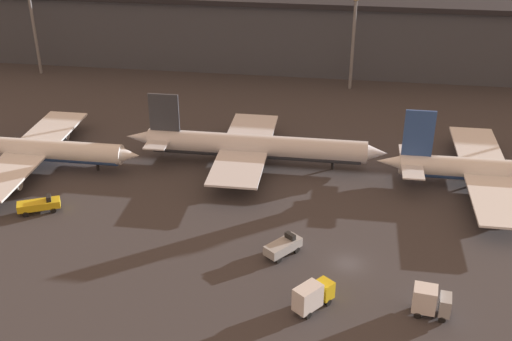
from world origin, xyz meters
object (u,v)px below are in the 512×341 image
object	(u,v)px
airplane_1	(253,147)
airplane_2	(492,170)
service_vehicle_2	(430,301)
service_vehicle_1	(39,205)
airplane_0	(34,150)
service_vehicle_3	(283,246)
service_vehicle_0	(312,296)

from	to	relation	value
airplane_1	airplane_2	xyz separation A→B (m)	(40.30, -2.77, -0.26)
service_vehicle_2	service_vehicle_1	bearing A→B (deg)	172.08
service_vehicle_1	service_vehicle_2	bearing A→B (deg)	-40.21
airplane_0	service_vehicle_2	world-z (taller)	airplane_0
airplane_2	service_vehicle_3	world-z (taller)	airplane_2
airplane_0	service_vehicle_0	distance (m)	60.01
airplane_1	airplane_2	distance (m)	40.40
airplane_0	service_vehicle_1	xyz separation A→B (m)	(7.43, -14.72, -1.92)
airplane_2	service_vehicle_2	xyz separation A→B (m)	(-13.09, -34.24, -1.07)
airplane_1	service_vehicle_3	bearing A→B (deg)	-73.16
service_vehicle_0	service_vehicle_1	size ratio (longest dim) A/B	0.85
airplane_2	service_vehicle_0	distance (m)	44.63
service_vehicle_1	airplane_2	bearing A→B (deg)	-10.25
airplane_1	service_vehicle_2	size ratio (longest dim) A/B	9.66
service_vehicle_1	service_vehicle_2	xyz separation A→B (m)	(57.67, -16.01, 0.83)
airplane_1	service_vehicle_0	xyz separation A→B (m)	(13.01, -38.06, -1.34)
airplane_0	service_vehicle_0	xyz separation A→B (m)	(50.90, -31.78, -1.10)
airplane_1	service_vehicle_2	xyz separation A→B (m)	(27.21, -37.01, -1.33)
airplane_0	service_vehicle_0	world-z (taller)	airplane_0
service_vehicle_1	service_vehicle_3	xyz separation A→B (m)	(38.72, -5.95, 0.10)
airplane_2	airplane_0	bearing A→B (deg)	-177.61
airplane_0	airplane_1	world-z (taller)	airplane_0
service_vehicle_0	service_vehicle_1	world-z (taller)	service_vehicle_0
service_vehicle_0	service_vehicle_3	world-z (taller)	service_vehicle_0
service_vehicle_2	service_vehicle_3	size ratio (longest dim) A/B	0.84
airplane_0	service_vehicle_3	distance (m)	50.60
service_vehicle_0	airplane_1	bearing A→B (deg)	58.10
service_vehicle_0	service_vehicle_3	distance (m)	12.10
service_vehicle_0	service_vehicle_2	xyz separation A→B (m)	(14.20, 1.05, 0.00)
service_vehicle_0	service_vehicle_1	bearing A→B (deg)	107.82
airplane_1	airplane_2	world-z (taller)	airplane_2
airplane_0	airplane_2	size ratio (longest dim) A/B	0.98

